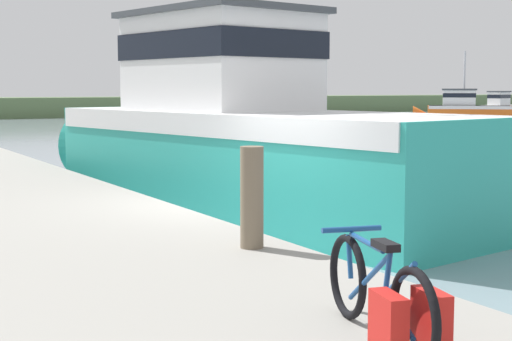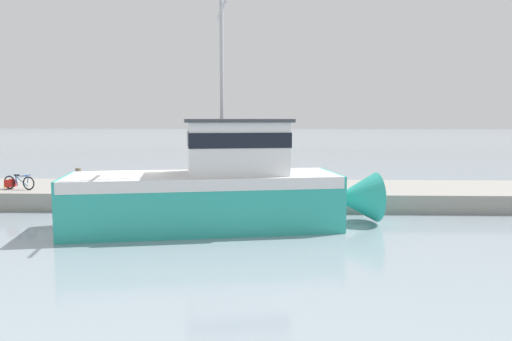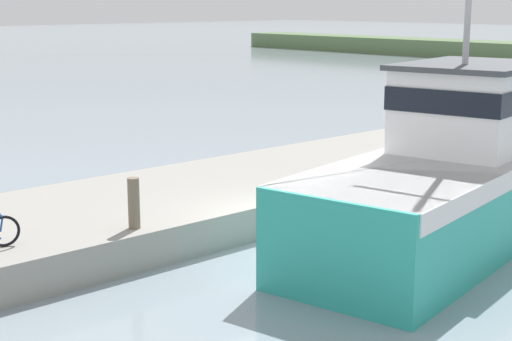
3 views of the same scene
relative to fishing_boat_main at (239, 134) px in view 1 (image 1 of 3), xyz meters
The scene contains 7 objects.
ground_plane 4.38m from the fishing_boat_main, 118.54° to the right, with size 320.00×320.00×0.00m, color #84939E.
far_shoreline 58.86m from the fishing_boat_main, 61.55° to the left, with size 180.00×5.00×1.63m, color #567047.
fishing_boat_main is the anchor object (origin of this frame).
boat_white_moored 61.03m from the fishing_boat_main, 39.29° to the left, with size 7.85×3.97×2.13m.
boat_red_outer 43.54m from the fishing_boat_main, 40.50° to the left, with size 6.04×5.55×5.02m.
bicycle_touring 10.48m from the fishing_boat_main, 112.78° to the right, with size 0.67×1.60×0.68m.
mooring_post 7.28m from the fishing_boat_main, 116.91° to the right, with size 0.24×0.24×1.05m, color #756651.
Camera 1 is at (-5.17, -9.86, 2.43)m, focal length 55.00 mm.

